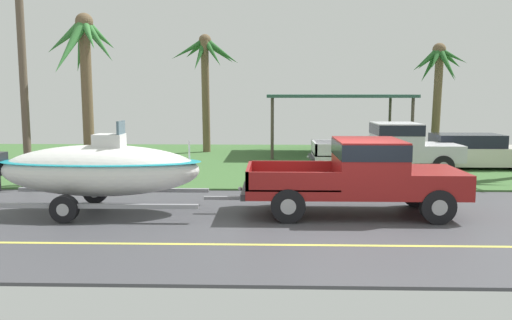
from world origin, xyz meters
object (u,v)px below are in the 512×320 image
at_px(parked_sedan_near, 471,152).
at_px(parked_pickup_background, 394,146).
at_px(carport_awning, 336,97).
at_px(palm_tree_near_right, 207,65).
at_px(boat_on_trailer, 100,170).
at_px(palm_tree_far_left, 84,60).
at_px(utility_pole, 22,53).
at_px(palm_tree_mid, 438,72).
at_px(pickup_truck_towing, 367,173).

bearing_deg(parked_sedan_near, parked_pickup_background, -157.63).
xyz_separation_m(carport_awning, palm_tree_near_right, (-6.25, 0.60, 1.57)).
bearing_deg(boat_on_trailer, parked_pickup_background, 36.83).
bearing_deg(palm_tree_far_left, utility_pole, -164.62).
bearing_deg(parked_pickup_background, palm_tree_near_right, 139.54).
height_order(palm_tree_mid, utility_pole, utility_pole).
height_order(parked_sedan_near, utility_pole, utility_pole).
xyz_separation_m(parked_pickup_background, parked_sedan_near, (3.30, 1.36, -0.37)).
bearing_deg(palm_tree_far_left, parked_pickup_background, 13.55).
bearing_deg(palm_tree_near_right, palm_tree_mid, 0.36).
height_order(pickup_truck_towing, carport_awning, carport_awning).
relative_size(pickup_truck_towing, boat_on_trailer, 0.87).
distance_m(pickup_truck_towing, boat_on_trailer, 6.61).
bearing_deg(palm_tree_mid, palm_tree_far_left, -146.94).
distance_m(boat_on_trailer, palm_tree_mid, 18.34).
distance_m(carport_awning, utility_pole, 14.17).
height_order(pickup_truck_towing, utility_pole, utility_pole).
distance_m(boat_on_trailer, utility_pole, 5.90).
distance_m(palm_tree_near_right, palm_tree_mid, 11.24).
bearing_deg(boat_on_trailer, carport_awning, 59.58).
xyz_separation_m(parked_sedan_near, palm_tree_far_left, (-13.85, -3.90, 3.35)).
bearing_deg(utility_pole, palm_tree_mid, 31.35).
xyz_separation_m(pickup_truck_towing, parked_sedan_near, (5.51, 7.96, -0.36)).
bearing_deg(parked_sedan_near, utility_pole, -164.31).
bearing_deg(palm_tree_far_left, palm_tree_mid, 33.06).
bearing_deg(palm_tree_mid, palm_tree_near_right, -179.64).
bearing_deg(pickup_truck_towing, parked_sedan_near, 55.33).
bearing_deg(parked_pickup_background, palm_tree_mid, 61.88).
distance_m(parked_pickup_background, palm_tree_far_left, 11.25).
height_order(palm_tree_near_right, utility_pole, utility_pole).
bearing_deg(parked_sedan_near, palm_tree_mid, 87.41).
xyz_separation_m(boat_on_trailer, palm_tree_far_left, (-1.73, 4.06, 2.94)).
bearing_deg(parked_sedan_near, carport_awning, 135.84).
height_order(parked_pickup_background, palm_tree_near_right, palm_tree_near_right).
bearing_deg(palm_tree_near_right, parked_sedan_near, -25.31).
relative_size(carport_awning, palm_tree_far_left, 1.21).
bearing_deg(palm_tree_far_left, boat_on_trailer, -66.88).
relative_size(palm_tree_mid, palm_tree_far_left, 0.98).
height_order(carport_awning, palm_tree_mid, palm_tree_mid).
bearing_deg(boat_on_trailer, palm_tree_far_left, 113.12).
relative_size(carport_awning, utility_pole, 0.82).
distance_m(boat_on_trailer, palm_tree_far_left, 5.30).
height_order(parked_sedan_near, palm_tree_mid, palm_tree_mid).
xyz_separation_m(parked_pickup_background, palm_tree_near_right, (-7.69, 6.56, 3.30)).
height_order(pickup_truck_towing, boat_on_trailer, boat_on_trailer).
relative_size(palm_tree_far_left, utility_pole, 0.68).
bearing_deg(carport_awning, palm_tree_far_left, -136.98).
bearing_deg(utility_pole, parked_sedan_near, 15.69).
xyz_separation_m(palm_tree_near_right, utility_pole, (-4.61, -9.58, -0.12)).
relative_size(parked_pickup_background, palm_tree_far_left, 1.01).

